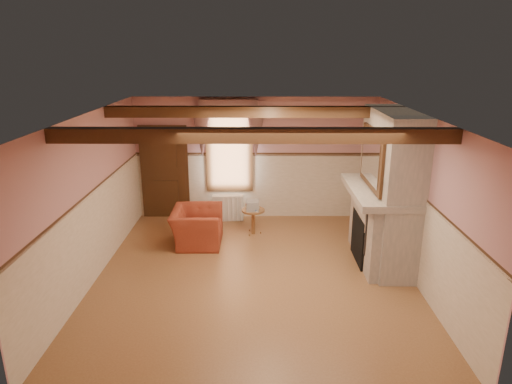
{
  "coord_description": "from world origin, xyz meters",
  "views": [
    {
      "loc": [
        0.08,
        -7.23,
        3.8
      ],
      "look_at": [
        0.03,
        0.8,
        1.28
      ],
      "focal_mm": 32.0,
      "sensor_mm": 36.0,
      "label": 1
    }
  ],
  "objects_px": {
    "armchair": "(197,226)",
    "bowl": "(381,188)",
    "radiator": "(228,208)",
    "mantel_clock": "(370,171)",
    "oil_lamp": "(372,172)",
    "side_table": "(253,222)"
  },
  "relations": [
    {
      "from": "armchair",
      "to": "oil_lamp",
      "type": "distance_m",
      "value": 3.63
    },
    {
      "from": "armchair",
      "to": "side_table",
      "type": "bearing_deg",
      "value": -66.13
    },
    {
      "from": "side_table",
      "to": "oil_lamp",
      "type": "relative_size",
      "value": 1.96
    },
    {
      "from": "mantel_clock",
      "to": "armchair",
      "type": "bearing_deg",
      "value": -179.8
    },
    {
      "from": "radiator",
      "to": "armchair",
      "type": "bearing_deg",
      "value": -116.17
    },
    {
      "from": "armchair",
      "to": "side_table",
      "type": "height_order",
      "value": "armchair"
    },
    {
      "from": "radiator",
      "to": "mantel_clock",
      "type": "bearing_deg",
      "value": -28.03
    },
    {
      "from": "side_table",
      "to": "bowl",
      "type": "height_order",
      "value": "bowl"
    },
    {
      "from": "armchair",
      "to": "mantel_clock",
      "type": "relative_size",
      "value": 4.63
    },
    {
      "from": "mantel_clock",
      "to": "oil_lamp",
      "type": "distance_m",
      "value": 0.16
    },
    {
      "from": "armchair",
      "to": "mantel_clock",
      "type": "height_order",
      "value": "mantel_clock"
    },
    {
      "from": "side_table",
      "to": "mantel_clock",
      "type": "bearing_deg",
      "value": -12.29
    },
    {
      "from": "side_table",
      "to": "bowl",
      "type": "relative_size",
      "value": 1.75
    },
    {
      "from": "radiator",
      "to": "mantel_clock",
      "type": "height_order",
      "value": "mantel_clock"
    },
    {
      "from": "bowl",
      "to": "mantel_clock",
      "type": "height_order",
      "value": "mantel_clock"
    },
    {
      "from": "armchair",
      "to": "radiator",
      "type": "distance_m",
      "value": 1.43
    },
    {
      "from": "side_table",
      "to": "bowl",
      "type": "distance_m",
      "value": 2.93
    },
    {
      "from": "armchair",
      "to": "mantel_clock",
      "type": "xyz_separation_m",
      "value": [
        3.43,
        0.01,
        1.16
      ]
    },
    {
      "from": "radiator",
      "to": "bowl",
      "type": "xyz_separation_m",
      "value": [
        2.87,
        -2.21,
        1.16
      ]
    },
    {
      "from": "bowl",
      "to": "oil_lamp",
      "type": "relative_size",
      "value": 1.12
    },
    {
      "from": "armchair",
      "to": "bowl",
      "type": "height_order",
      "value": "bowl"
    },
    {
      "from": "armchair",
      "to": "oil_lamp",
      "type": "height_order",
      "value": "oil_lamp"
    }
  ]
}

